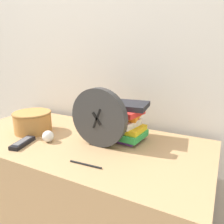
{
  "coord_description": "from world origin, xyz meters",
  "views": [
    {
      "loc": [
        0.68,
        -0.55,
        1.18
      ],
      "look_at": [
        0.19,
        0.39,
        0.89
      ],
      "focal_mm": 35.0,
      "sensor_mm": 36.0,
      "label": 1
    }
  ],
  "objects_px": {
    "desk_clock": "(99,118)",
    "tv_remote": "(23,143)",
    "book_stack": "(124,121)",
    "basket": "(33,121)",
    "pen": "(86,164)",
    "crumpled_paper_ball": "(48,136)"
  },
  "relations": [
    {
      "from": "desk_clock",
      "to": "basket",
      "type": "relative_size",
      "value": 1.34
    },
    {
      "from": "tv_remote",
      "to": "crumpled_paper_ball",
      "type": "bearing_deg",
      "value": 46.72
    },
    {
      "from": "pen",
      "to": "desk_clock",
      "type": "bearing_deg",
      "value": 104.83
    },
    {
      "from": "tv_remote",
      "to": "pen",
      "type": "bearing_deg",
      "value": -3.41
    },
    {
      "from": "book_stack",
      "to": "pen",
      "type": "bearing_deg",
      "value": -92.6
    },
    {
      "from": "tv_remote",
      "to": "desk_clock",
      "type": "bearing_deg",
      "value": 26.24
    },
    {
      "from": "book_stack",
      "to": "basket",
      "type": "relative_size",
      "value": 1.11
    },
    {
      "from": "desk_clock",
      "to": "crumpled_paper_ball",
      "type": "xyz_separation_m",
      "value": [
        -0.26,
        -0.08,
        -0.12
      ]
    },
    {
      "from": "basket",
      "to": "desk_clock",
      "type": "bearing_deg",
      "value": 0.84
    },
    {
      "from": "desk_clock",
      "to": "basket",
      "type": "bearing_deg",
      "value": -179.16
    },
    {
      "from": "basket",
      "to": "pen",
      "type": "xyz_separation_m",
      "value": [
        0.5,
        -0.19,
        -0.06
      ]
    },
    {
      "from": "crumpled_paper_ball",
      "to": "pen",
      "type": "relative_size",
      "value": 0.4
    },
    {
      "from": "desk_clock",
      "to": "basket",
      "type": "height_order",
      "value": "desk_clock"
    },
    {
      "from": "desk_clock",
      "to": "pen",
      "type": "relative_size",
      "value": 1.95
    },
    {
      "from": "tv_remote",
      "to": "pen",
      "type": "distance_m",
      "value": 0.4
    },
    {
      "from": "desk_clock",
      "to": "tv_remote",
      "type": "height_order",
      "value": "desk_clock"
    },
    {
      "from": "desk_clock",
      "to": "book_stack",
      "type": "distance_m",
      "value": 0.17
    },
    {
      "from": "book_stack",
      "to": "crumpled_paper_ball",
      "type": "height_order",
      "value": "book_stack"
    },
    {
      "from": "crumpled_paper_ball",
      "to": "desk_clock",
      "type": "bearing_deg",
      "value": 17.0
    },
    {
      "from": "book_stack",
      "to": "tv_remote",
      "type": "height_order",
      "value": "book_stack"
    },
    {
      "from": "book_stack",
      "to": "crumpled_paper_ball",
      "type": "relative_size",
      "value": 4.09
    },
    {
      "from": "book_stack",
      "to": "crumpled_paper_ball",
      "type": "distance_m",
      "value": 0.4
    }
  ]
}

